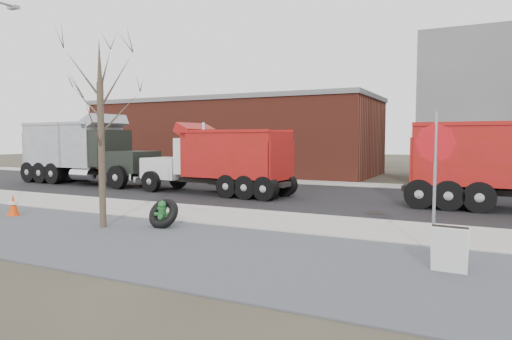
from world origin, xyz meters
The scene contains 15 objects.
ground centered at (0.00, 0.00, 0.00)m, with size 120.00×120.00×0.00m, color #383328.
gravel_verge centered at (0.00, -3.50, 0.01)m, with size 60.00×5.00×0.03m, color slate.
sidewalk centered at (0.00, 0.25, 0.03)m, with size 60.00×2.50×0.06m, color #9E9B93.
curb centered at (0.00, 1.55, 0.06)m, with size 60.00×0.15×0.11m, color #9E9B93.
road centered at (0.00, 6.30, 0.01)m, with size 60.00×9.40×0.02m, color black.
far_sidewalk centered at (0.00, 12.00, 0.03)m, with size 60.00×2.00×0.06m, color #9E9B93.
building_brick centered at (-10.00, 17.00, 2.65)m, with size 20.20×8.20×5.30m.
bare_tree centered at (-3.20, -2.60, 3.30)m, with size 3.20×3.20×5.20m.
fire_hydrant centered at (-1.72, -1.88, 0.35)m, with size 0.43×0.43×0.77m.
truck_tire centered at (-1.72, -1.82, 0.40)m, with size 0.92×0.71×0.90m.
stop_sign centered at (5.27, -1.73, 2.05)m, with size 0.79×0.30×3.04m.
sandwich_board centered at (5.66, -2.97, 0.46)m, with size 0.65×0.43×0.87m.
traffic_cone_far centered at (-7.19, -2.44, 0.35)m, with size 0.36×0.36×0.70m.
dump_truck_red_b centered at (-4.20, 5.32, 1.60)m, with size 7.45×2.61×3.13m.
dump_truck_grey centered at (-13.17, 6.17, 1.87)m, with size 8.22×2.94×3.67m.
Camera 1 is at (6.14, -11.89, 2.49)m, focal length 32.00 mm.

